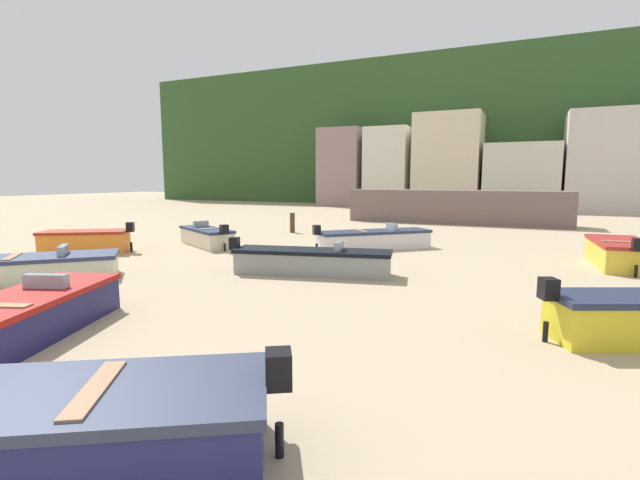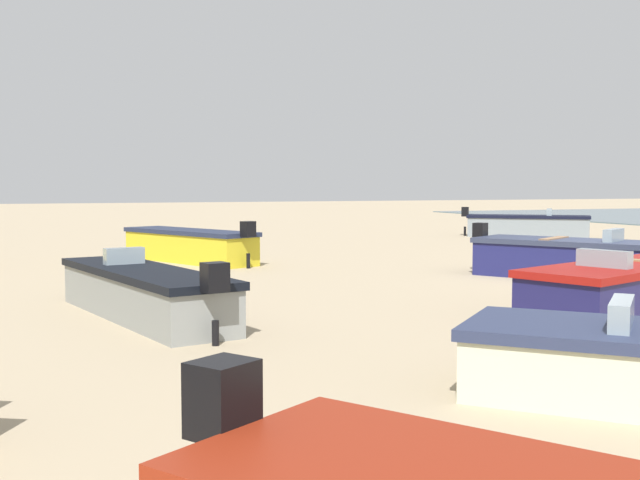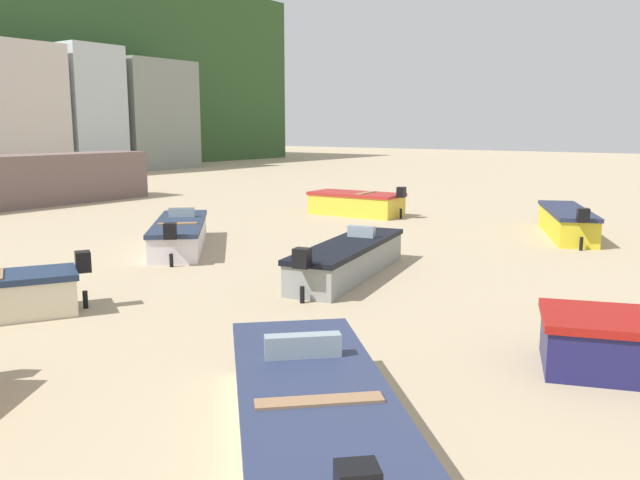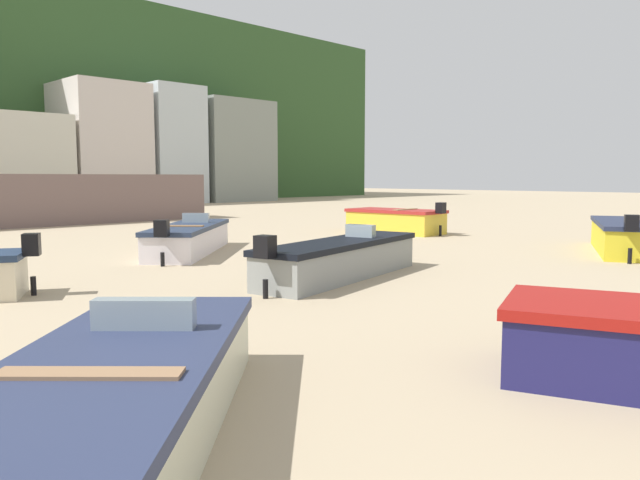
% 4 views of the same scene
% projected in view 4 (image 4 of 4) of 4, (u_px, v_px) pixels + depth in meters
% --- Properties ---
extents(harbor_pier, '(14.59, 2.40, 2.28)m').
position_uv_depth(harbor_pier, '(54.00, 199.00, 27.73)').
color(harbor_pier, '#715C57').
rests_on(harbor_pier, ground).
extents(townhouse_centre, '(6.82, 6.51, 6.44)m').
position_uv_depth(townhouse_centre, '(9.00, 162.00, 42.32)').
color(townhouse_centre, beige).
rests_on(townhouse_centre, ground).
extents(townhouse_centre_right, '(5.81, 6.03, 9.18)m').
position_uv_depth(townhouse_centre_right, '(100.00, 145.00, 46.65)').
color(townhouse_centre_right, beige).
rests_on(townhouse_centre_right, ground).
extents(townhouse_right, '(4.50, 6.63, 9.51)m').
position_uv_depth(townhouse_right, '(163.00, 146.00, 50.77)').
color(townhouse_right, silver).
rests_on(townhouse_right, ground).
extents(townhouse_far_right, '(6.89, 6.59, 8.91)m').
position_uv_depth(townhouse_far_right, '(225.00, 152.00, 55.23)').
color(townhouse_far_right, gray).
rests_on(townhouse_far_right, ground).
extents(boat_yellow_3, '(1.90, 4.04, 1.23)m').
position_uv_depth(boat_yellow_3, '(396.00, 221.00, 23.56)').
color(boat_yellow_3, gold).
rests_on(boat_yellow_3, ground).
extents(boat_grey_5, '(5.35, 2.28, 1.13)m').
position_uv_depth(boat_grey_5, '(341.00, 259.00, 13.02)').
color(boat_grey_5, gray).
rests_on(boat_grey_5, ground).
extents(boat_yellow_6, '(4.94, 3.12, 1.22)m').
position_uv_depth(boat_yellow_6, '(619.00, 236.00, 17.48)').
color(boat_yellow_6, gold).
rests_on(boat_yellow_6, ground).
extents(boat_cream_8, '(4.42, 4.39, 1.07)m').
position_uv_depth(boat_cream_8, '(117.00, 397.00, 4.91)').
color(boat_cream_8, beige).
rests_on(boat_cream_8, ground).
extents(boat_white_10, '(4.62, 4.45, 1.12)m').
position_uv_depth(boat_white_10, '(189.00, 238.00, 17.33)').
color(boat_white_10, white).
rests_on(boat_white_10, ground).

